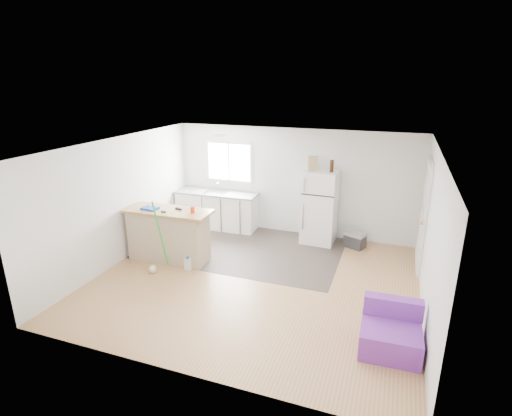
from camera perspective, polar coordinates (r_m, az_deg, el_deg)
The scene contains 19 objects.
room at distance 6.73m, azimuth -0.13°, elevation -1.31°, with size 5.51×5.01×2.41m.
vinyl_zone at distance 8.50m, azimuth -1.85°, elevation -5.70°, with size 4.05×2.50×0.00m, color #372E29.
window at distance 9.42m, azimuth -3.85°, elevation 6.57°, with size 1.18×0.06×0.98m.
interior_door at distance 7.91m, azimuth 22.87°, elevation -1.15°, with size 0.11×0.92×2.10m.
ceiling_fixture at distance 7.98m, azimuth -5.38°, elevation 10.33°, with size 0.30×0.30×0.07m, color white.
kitchen_cabinets at distance 9.54m, azimuth -5.63°, elevation -0.20°, with size 1.98×0.68×1.15m.
peninsula at distance 7.97m, azimuth -12.37°, elevation -3.73°, with size 1.69×0.68×1.03m.
refrigerator at distance 8.66m, azimuth 9.09°, elevation 0.14°, with size 0.72×0.68×1.58m.
cooler at distance 8.72m, azimuth 13.92°, elevation -4.45°, with size 0.50×0.43×0.32m.
purple_seat at distance 5.80m, azimuth 18.66°, elevation -16.59°, with size 0.79×0.75×0.63m.
cleaner_jug at distance 7.63m, azimuth -9.71°, elevation -7.90°, with size 0.13×0.10×0.27m.
mop at distance 7.63m, azimuth -14.29°, elevation -7.32°, with size 0.23×0.40×1.42m.
red_cup at distance 7.51m, azimuth -9.04°, elevation -0.26°, with size 0.08×0.08×0.12m, color red.
blue_tray at distance 7.91m, azimuth -14.89°, elevation -0.04°, with size 0.30×0.22×0.04m, color #1238B0.
tool_a at distance 7.77m, azimuth -11.02°, elevation -0.10°, with size 0.14×0.05×0.03m, color black.
tool_b at distance 7.66m, azimuth -13.07°, elevation -0.53°, with size 0.10×0.04×0.03m, color black.
cardboard_box at distance 8.41m, azimuth 8.16°, elevation 6.29°, with size 0.20×0.10×0.30m, color tan.
bottle_left at distance 8.33m, azimuth 10.71°, elevation 5.87°, with size 0.07×0.07×0.25m, color #381E0A.
bottle_right at distance 8.34m, azimuth 10.79°, elevation 5.89°, with size 0.07×0.07×0.25m, color #381E0A.
Camera 1 is at (2.17, -5.95, 3.45)m, focal length 28.00 mm.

